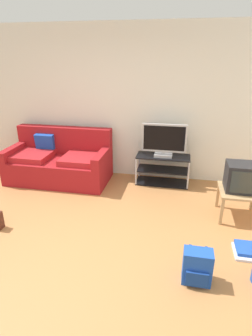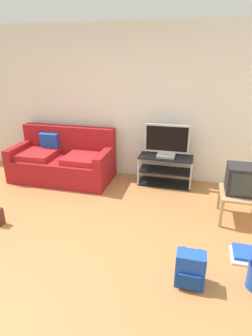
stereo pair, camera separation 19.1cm
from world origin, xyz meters
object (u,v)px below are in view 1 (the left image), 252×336
(couch, at_px, (60,162))
(crt_tv, at_px, (242,177))
(side_table, at_px, (240,194))
(tv_stand, at_px, (163,170))
(backpack, at_px, (197,267))
(flat_tv, at_px, (164,141))

(couch, relative_size, crt_tv, 4.17)
(side_table, xyz_separation_m, crt_tv, (-0.00, 0.02, 0.25))
(tv_stand, xyz_separation_m, crt_tv, (1.14, -0.93, 0.35))
(crt_tv, relative_size, backpack, 1.17)
(tv_stand, distance_m, backpack, 2.40)
(flat_tv, distance_m, backpack, 2.46)
(flat_tv, xyz_separation_m, crt_tv, (1.14, -0.91, -0.19))
(couch, bearing_deg, crt_tv, -13.60)
(tv_stand, height_order, flat_tv, flat_tv)
(tv_stand, bearing_deg, backpack, -77.20)
(flat_tv, height_order, side_table, flat_tv)
(backpack, bearing_deg, couch, 132.24)
(flat_tv, bearing_deg, couch, -174.69)
(couch, distance_m, tv_stand, 1.90)
(couch, height_order, crt_tv, couch)
(couch, bearing_deg, tv_stand, 5.98)
(tv_stand, xyz_separation_m, flat_tv, (-0.00, -0.02, 0.55))
(tv_stand, distance_m, side_table, 1.49)
(couch, distance_m, crt_tv, 3.13)
(crt_tv, bearing_deg, backpack, -113.44)
(couch, distance_m, backpack, 3.23)
(couch, xyz_separation_m, backpack, (2.42, -2.14, -0.16))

